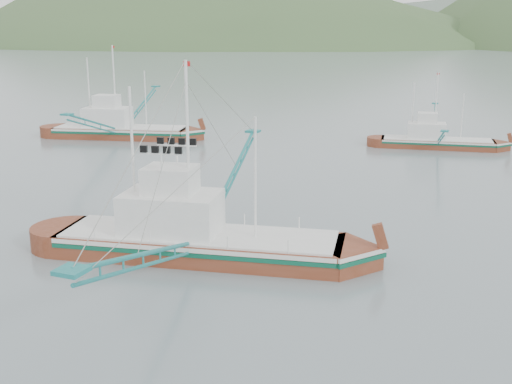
% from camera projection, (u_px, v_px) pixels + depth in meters
% --- Properties ---
extents(ground, '(1200.00, 1200.00, 0.00)m').
position_uv_depth(ground, '(211.00, 281.00, 32.39)').
color(ground, slate).
rests_on(ground, ground).
extents(main_boat, '(16.37, 28.47, 11.63)m').
position_uv_depth(main_boat, '(196.00, 222.00, 35.33)').
color(main_boat, maroon).
rests_on(main_boat, ground).
extents(bg_boat_far, '(11.82, 20.65, 8.42)m').
position_uv_depth(bg_boat_far, '(436.00, 135.00, 66.81)').
color(bg_boat_far, maroon).
rests_on(bg_boat_far, ground).
extents(bg_boat_left, '(15.70, 27.05, 11.13)m').
position_uv_depth(bg_boat_left, '(119.00, 120.00, 72.54)').
color(bg_boat_left, maroon).
rests_on(bg_boat_left, ground).
extents(headland_left, '(448.00, 308.00, 210.00)m').
position_uv_depth(headland_left, '(206.00, 44.00, 420.52)').
color(headland_left, '#3B592D').
rests_on(headland_left, ground).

